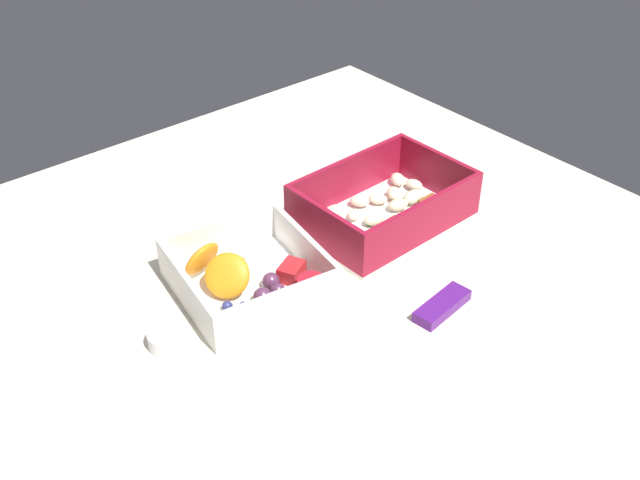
{
  "coord_description": "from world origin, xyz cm",
  "views": [
    {
      "loc": [
        42.99,
        50.74,
        53.11
      ],
      "look_at": [
        -1.24,
        -1.86,
        4.0
      ],
      "focal_mm": 42.68,
      "sensor_mm": 36.0,
      "label": 1
    }
  ],
  "objects_px": {
    "fruit_bowl": "(250,278)",
    "candy_bar": "(442,306)",
    "pasta_container": "(383,208)",
    "paper_cup_liner": "(169,339)"
  },
  "relations": [
    {
      "from": "fruit_bowl",
      "to": "candy_bar",
      "type": "height_order",
      "value": "fruit_bowl"
    },
    {
      "from": "pasta_container",
      "to": "candy_bar",
      "type": "distance_m",
      "value": 0.17
    },
    {
      "from": "candy_bar",
      "to": "paper_cup_liner",
      "type": "height_order",
      "value": "paper_cup_liner"
    },
    {
      "from": "candy_bar",
      "to": "paper_cup_liner",
      "type": "distance_m",
      "value": 0.28
    },
    {
      "from": "fruit_bowl",
      "to": "pasta_container",
      "type": "bearing_deg",
      "value": -178.82
    },
    {
      "from": "pasta_container",
      "to": "fruit_bowl",
      "type": "distance_m",
      "value": 0.2
    },
    {
      "from": "pasta_container",
      "to": "paper_cup_liner",
      "type": "relative_size",
      "value": 4.97
    },
    {
      "from": "pasta_container",
      "to": "candy_bar",
      "type": "xyz_separation_m",
      "value": [
        0.07,
        0.16,
        -0.01
      ]
    },
    {
      "from": "pasta_container",
      "to": "paper_cup_liner",
      "type": "xyz_separation_m",
      "value": [
        0.31,
        0.02,
        -0.01
      ]
    },
    {
      "from": "paper_cup_liner",
      "to": "fruit_bowl",
      "type": "bearing_deg",
      "value": -170.98
    }
  ]
}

